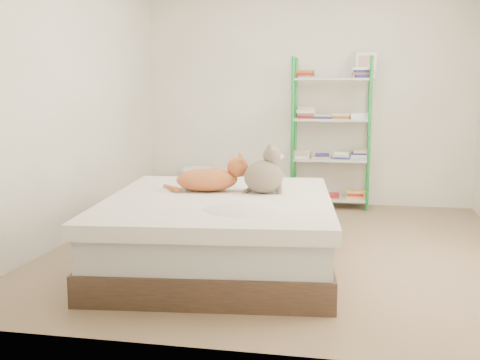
% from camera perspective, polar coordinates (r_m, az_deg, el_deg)
% --- Properties ---
extents(room, '(3.81, 4.21, 2.61)m').
position_cam_1_polar(room, '(5.02, 4.25, 8.11)').
color(room, '#927256').
rests_on(room, ground).
extents(bed, '(1.90, 2.27, 0.53)m').
position_cam_1_polar(bed, '(4.62, -1.95, -4.84)').
color(bed, brown).
rests_on(bed, ground).
extents(orange_cat, '(0.64, 0.46, 0.23)m').
position_cam_1_polar(orange_cat, '(4.79, -3.15, 0.30)').
color(orange_cat, '#CB6A38').
rests_on(orange_cat, bed).
extents(grey_cat, '(0.40, 0.36, 0.38)m').
position_cam_1_polar(grey_cat, '(4.69, 2.27, 1.01)').
color(grey_cat, gray).
rests_on(grey_cat, bed).
extents(shelf_unit, '(0.92, 0.36, 1.74)m').
position_cam_1_polar(shelf_unit, '(6.89, 8.67, 4.02)').
color(shelf_unit, green).
rests_on(shelf_unit, ground).
extents(cardboard_box, '(0.53, 0.51, 0.42)m').
position_cam_1_polar(cardboard_box, '(6.06, 3.87, -2.42)').
color(cardboard_box, '#94664E').
rests_on(cardboard_box, ground).
extents(white_bin, '(0.43, 0.39, 0.42)m').
position_cam_1_polar(white_bin, '(7.17, -3.97, -0.45)').
color(white_bin, white).
rests_on(white_bin, ground).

